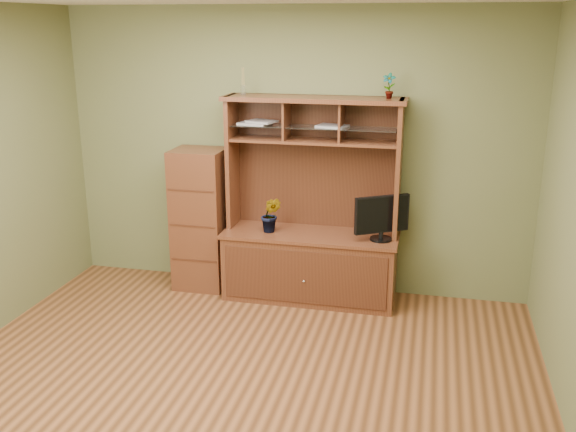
% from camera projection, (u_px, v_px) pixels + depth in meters
% --- Properties ---
extents(room, '(4.54, 4.04, 2.74)m').
position_uv_depth(room, '(229.00, 209.00, 4.25)').
color(room, '#4F2C16').
rests_on(room, ground).
extents(media_hutch, '(1.66, 0.61, 1.90)m').
position_uv_depth(media_hutch, '(311.00, 245.00, 6.06)').
color(media_hutch, '#4C2515').
rests_on(media_hutch, room).
extents(monitor, '(0.46, 0.30, 0.41)m').
position_uv_depth(monitor, '(382.00, 217.00, 5.74)').
color(monitor, black).
rests_on(monitor, media_hutch).
extents(orchid_plant, '(0.19, 0.15, 0.34)m').
position_uv_depth(orchid_plant, '(271.00, 215.00, 5.97)').
color(orchid_plant, '#325E20').
rests_on(orchid_plant, media_hutch).
extents(top_plant, '(0.13, 0.10, 0.22)m').
position_uv_depth(top_plant, '(389.00, 86.00, 5.56)').
color(top_plant, '#306523').
rests_on(top_plant, media_hutch).
extents(reed_diffuser, '(0.05, 0.05, 0.25)m').
position_uv_depth(reed_diffuser, '(243.00, 84.00, 5.85)').
color(reed_diffuser, silver).
rests_on(reed_diffuser, media_hutch).
extents(magazines, '(1.03, 0.26, 0.04)m').
position_uv_depth(magazines, '(282.00, 124.00, 5.87)').
color(magazines, '#A4A4A8').
rests_on(magazines, media_hutch).
extents(side_cabinet, '(0.49, 0.45, 1.38)m').
position_uv_depth(side_cabinet, '(201.00, 219.00, 6.27)').
color(side_cabinet, '#4C2515').
rests_on(side_cabinet, room).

